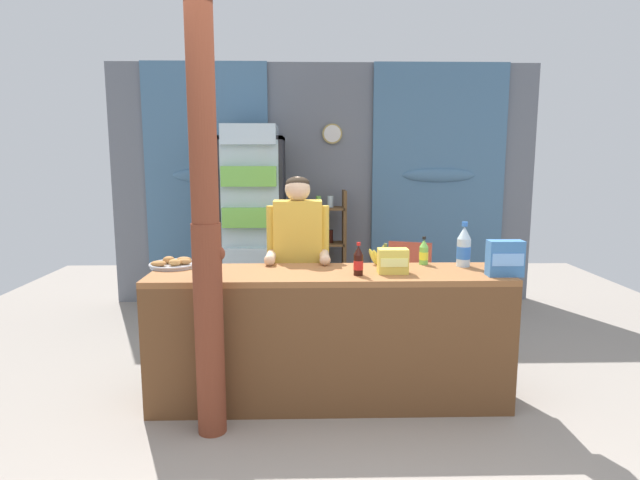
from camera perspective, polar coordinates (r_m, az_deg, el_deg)
ground_plane at (r=4.47m, az=1.25°, el=-12.98°), size 7.94×7.94×0.00m
back_wall_curtained at (r=6.03m, az=0.53°, el=6.34°), size 4.83×0.22×2.72m
stall_counter at (r=3.51m, az=1.08°, el=-9.52°), size 2.40×0.58×0.91m
timber_post at (r=3.09m, az=-12.38°, el=0.80°), size 0.19×0.17×2.59m
drink_fridge at (r=5.57m, az=-7.35°, el=2.96°), size 0.67×0.75×2.00m
bottle_shelf_rack at (r=5.80m, az=0.49°, el=-0.83°), size 0.48×0.28×1.32m
plastic_lawn_chair at (r=5.33m, az=9.95°, el=-3.92°), size 0.56×0.56×0.86m
shopkeeper at (r=3.97m, az=-2.43°, el=-1.41°), size 0.48×0.42×1.53m
soda_bottle_water at (r=3.81m, az=15.47°, el=-0.80°), size 0.10×0.10×0.32m
soda_bottle_lime_soda at (r=3.82m, az=11.29°, el=-1.36°), size 0.06×0.06×0.20m
soda_bottle_cola at (r=3.40m, az=4.23°, el=-2.34°), size 0.06×0.06×0.22m
soda_bottle_grape_soda at (r=3.39m, az=-12.51°, el=-2.70°), size 0.06×0.06×0.20m
snack_box_instant_noodle at (r=3.49m, az=7.98°, el=-2.29°), size 0.20×0.12×0.17m
snack_box_biscuit at (r=3.58m, az=19.60°, el=-1.90°), size 0.23×0.11×0.23m
pastry_tray at (r=3.81m, az=-15.76°, el=-2.51°), size 0.34×0.34×0.07m
banana_bunch at (r=3.77m, az=7.19°, el=-1.80°), size 0.26×0.06×0.16m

